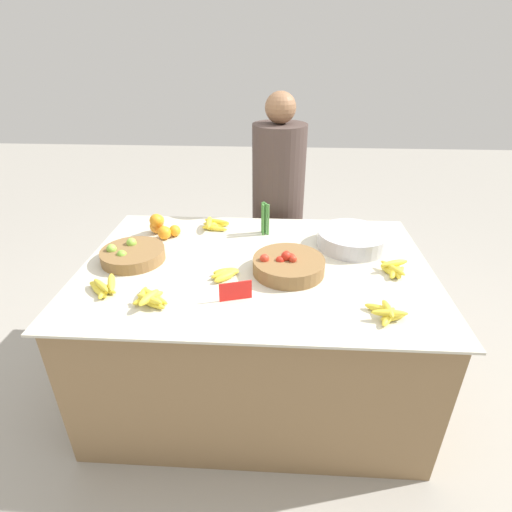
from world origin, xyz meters
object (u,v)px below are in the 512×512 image
Objects in this scene: tomato_basket at (288,265)px; price_sign at (236,291)px; vendor_person at (278,217)px; metal_bowl at (352,239)px; lime_bowl at (132,255)px.

tomato_basket reaches higher than price_sign.
vendor_person is at bearing 93.54° from tomato_basket.
metal_bowl is at bearing -57.46° from vendor_person.
lime_bowl is 1.14m from vendor_person.
lime_bowl reaches higher than price_sign.
lime_bowl reaches higher than metal_bowl.
tomato_basket is at bearing -5.30° from lime_bowl.
metal_bowl is at bearing 26.61° from price_sign.
vendor_person is at bearing 65.10° from price_sign.
vendor_person reaches higher than metal_bowl.
price_sign is (-0.23, -0.25, 0.01)m from tomato_basket.
price_sign is (-0.58, -0.55, 0.00)m from metal_bowl.
lime_bowl is 0.65m from price_sign.
metal_bowl is 0.80m from price_sign.
price_sign is 1.21m from vendor_person.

